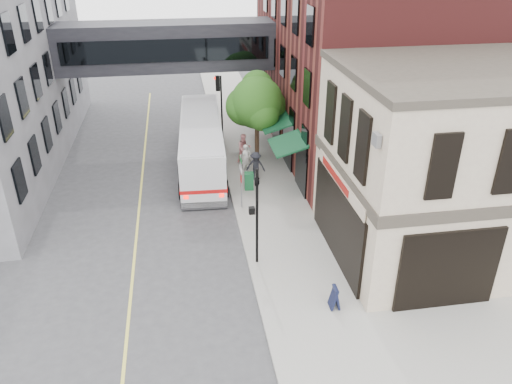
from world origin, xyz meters
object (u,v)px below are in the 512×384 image
object	(u,v)px
pedestrian_a	(246,158)
bus	(202,142)
pedestrian_b	(244,148)
sandwich_board	(335,297)
newspaper_box	(249,181)
pedestrian_c	(256,166)

from	to	relation	value
pedestrian_a	bus	bearing A→B (deg)	134.90
pedestrian_b	sandwich_board	xyz separation A→B (m)	(1.51, -14.31, -0.47)
pedestrian_b	newspaper_box	xyz separation A→B (m)	(-0.26, -3.81, -0.43)
pedestrian_b	bus	bearing A→B (deg)	175.08
pedestrian_a	pedestrian_b	world-z (taller)	pedestrian_b
pedestrian_c	newspaper_box	xyz separation A→B (m)	(-0.57, -1.18, -0.37)
pedestrian_a	sandwich_board	distance (m)	13.00
pedestrian_b	sandwich_board	size ratio (longest dim) A/B	2.01
pedestrian_b	pedestrian_c	xyz separation A→B (m)	(0.32, -2.63, -0.07)
pedestrian_b	pedestrian_c	size ratio (longest dim) A/B	1.08
pedestrian_a	sandwich_board	world-z (taller)	pedestrian_a
pedestrian_a	newspaper_box	distance (m)	2.44
bus	pedestrian_a	world-z (taller)	bus
pedestrian_c	sandwich_board	bearing A→B (deg)	-67.70
pedestrian_a	pedestrian_b	size ratio (longest dim) A/B	0.92
newspaper_box	sandwich_board	size ratio (longest dim) A/B	1.07
pedestrian_b	sandwich_board	bearing A→B (deg)	-91.08
pedestrian_c	sandwich_board	distance (m)	11.75
pedestrian_c	newspaper_box	world-z (taller)	pedestrian_c
bus	pedestrian_b	bearing A→B (deg)	2.18
bus	pedestrian_a	xyz separation A→B (m)	(2.58, -1.31, -0.68)
pedestrian_b	pedestrian_c	distance (m)	2.65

